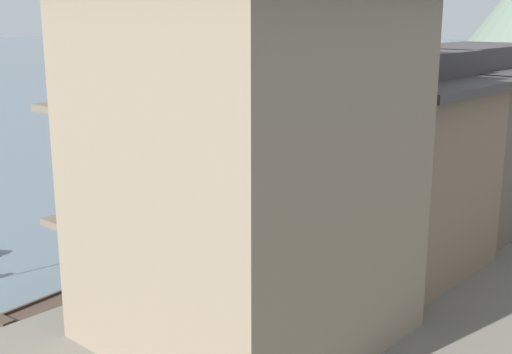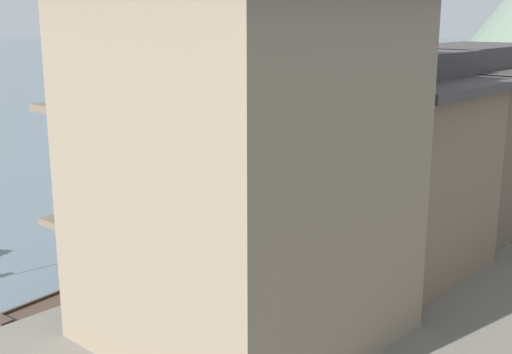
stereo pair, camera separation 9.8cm
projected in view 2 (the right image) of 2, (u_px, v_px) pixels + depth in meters
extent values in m
cube|color=#423328|center=(51.00, 308.00, 18.48)|extent=(1.27, 3.56, 0.23)
cube|color=#423328|center=(95.00, 282.00, 19.67)|extent=(0.86, 0.44, 0.21)
cube|color=#423328|center=(41.00, 299.00, 18.69)|extent=(0.38, 2.97, 0.08)
cube|color=#423328|center=(60.00, 306.00, 18.20)|extent=(0.38, 2.97, 0.08)
cube|color=brown|center=(222.00, 237.00, 24.24)|extent=(1.60, 5.63, 0.29)
cube|color=brown|center=(274.00, 216.00, 25.89)|extent=(1.00, 0.45, 0.26)
cube|color=brown|center=(161.00, 246.00, 22.46)|extent=(1.00, 0.45, 0.26)
cube|color=brown|center=(213.00, 229.00, 24.56)|extent=(0.56, 5.03, 0.08)
cube|color=brown|center=(231.00, 236.00, 23.84)|extent=(0.56, 5.03, 0.08)
ellipsoid|color=brown|center=(222.00, 226.00, 24.14)|extent=(1.10, 1.45, 0.54)
cube|color=#7F705B|center=(244.00, 168.00, 14.68)|extent=(5.81, 6.00, 7.80)
cube|color=brown|center=(152.00, 198.00, 17.12)|extent=(0.70, 6.00, 0.16)
cube|color=brown|center=(148.00, 96.00, 16.51)|extent=(0.70, 6.00, 0.16)
cube|color=#75604C|center=(379.00, 176.00, 19.44)|extent=(5.33, 4.63, 5.20)
cube|color=brown|center=(299.00, 161.00, 21.41)|extent=(0.70, 4.63, 0.16)
cube|color=#3D3838|center=(384.00, 82.00, 18.79)|extent=(6.23, 5.53, 0.24)
cube|color=#3D3838|center=(385.00, 65.00, 18.68)|extent=(3.20, 5.53, 0.70)
cube|color=brown|center=(460.00, 148.00, 23.46)|extent=(5.02, 5.07, 5.20)
cube|color=#4D4135|center=(389.00, 138.00, 25.33)|extent=(0.70, 5.07, 0.16)
cube|color=#3D3838|center=(466.00, 70.00, 22.81)|extent=(5.92, 5.97, 0.24)
cube|color=#3D3838|center=(467.00, 56.00, 22.70)|extent=(3.01, 5.97, 0.70)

